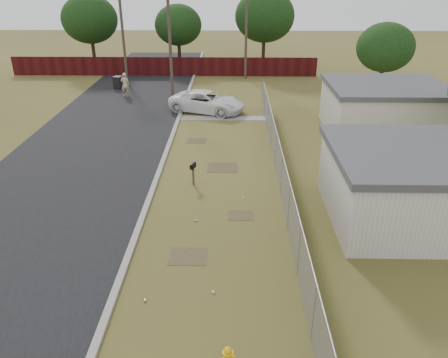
{
  "coord_description": "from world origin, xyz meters",
  "views": [
    {
      "loc": [
        0.8,
        -18.25,
        9.62
      ],
      "look_at": [
        0.45,
        -0.66,
        1.1
      ],
      "focal_mm": 35.0,
      "sensor_mm": 36.0,
      "label": 1
    }
  ],
  "objects_px": {
    "mailbox": "(193,168)",
    "trash_bin": "(118,82)",
    "pickup_truck": "(207,102)",
    "pedestrian": "(125,84)"
  },
  "relations": [
    {
      "from": "mailbox",
      "to": "trash_bin",
      "type": "height_order",
      "value": "mailbox"
    },
    {
      "from": "pickup_truck",
      "to": "trash_bin",
      "type": "relative_size",
      "value": 5.08
    },
    {
      "from": "pedestrian",
      "to": "trash_bin",
      "type": "distance_m",
      "value": 2.69
    },
    {
      "from": "mailbox",
      "to": "pickup_truck",
      "type": "distance_m",
      "value": 12.06
    },
    {
      "from": "mailbox",
      "to": "trash_bin",
      "type": "bearing_deg",
      "value": 113.58
    },
    {
      "from": "mailbox",
      "to": "trash_bin",
      "type": "distance_m",
      "value": 20.51
    },
    {
      "from": "mailbox",
      "to": "pedestrian",
      "type": "bearing_deg",
      "value": 113.09
    },
    {
      "from": "pickup_truck",
      "to": "mailbox",
      "type": "bearing_deg",
      "value": -160.07
    },
    {
      "from": "trash_bin",
      "to": "pedestrian",
      "type": "bearing_deg",
      "value": -63.12
    },
    {
      "from": "pickup_truck",
      "to": "trash_bin",
      "type": "distance_m",
      "value": 10.65
    }
  ]
}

